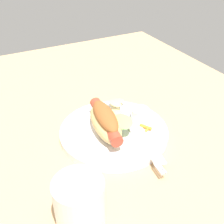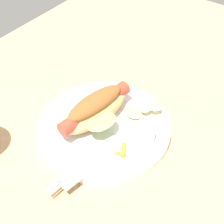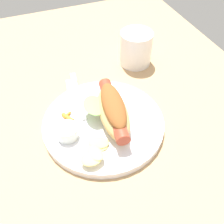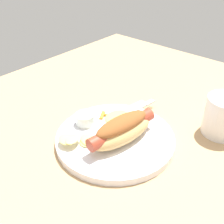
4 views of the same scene
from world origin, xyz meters
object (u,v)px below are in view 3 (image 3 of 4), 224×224
at_px(plate, 103,123).
at_px(carrot_garnish, 68,117).
at_px(hot_dog, 113,110).
at_px(sauce_ramekin, 67,132).
at_px(fork, 79,95).
at_px(chips_pile, 96,150).
at_px(knife, 72,101).
at_px(drinking_cup, 136,48).

relative_size(plate, carrot_garnish, 8.28).
xyz_separation_m(hot_dog, carrot_garnish, (-0.04, -0.09, -0.02)).
bearing_deg(sauce_ramekin, fork, 152.56).
distance_m(fork, chips_pile, 0.16).
bearing_deg(knife, drinking_cup, -54.47).
distance_m(hot_dog, sauce_ramekin, 0.10).
relative_size(plate, drinking_cup, 2.87).
xyz_separation_m(knife, carrot_garnish, (0.05, -0.02, 0.00)).
relative_size(plate, sauce_ramekin, 5.88).
bearing_deg(chips_pile, fork, 175.15).
distance_m(sauce_ramekin, fork, 0.12).
distance_m(sauce_ramekin, carrot_garnish, 0.05).
bearing_deg(drinking_cup, carrot_garnish, -57.19).
bearing_deg(carrot_garnish, drinking_cup, 122.81).
bearing_deg(knife, sauce_ramekin, 168.90).
height_order(hot_dog, knife, hot_dog).
bearing_deg(chips_pile, drinking_cup, 141.69).
distance_m(chips_pile, carrot_garnish, 0.11).
xyz_separation_m(carrot_garnish, drinking_cup, (-0.15, 0.23, 0.02)).
bearing_deg(chips_pile, sauce_ramekin, -146.35).
bearing_deg(plate, knife, -150.48).
bearing_deg(hot_dog, drinking_cup, -28.60).
bearing_deg(drinking_cup, knife, -63.80).
xyz_separation_m(plate, fork, (-0.09, -0.03, 0.01)).
xyz_separation_m(hot_dog, chips_pile, (0.07, -0.06, -0.02)).
bearing_deg(hot_dog, knife, 46.81).
height_order(plate, hot_dog, hot_dog).
bearing_deg(drinking_cup, sauce_ramekin, -51.12).
bearing_deg(carrot_garnish, chips_pile, 14.73).
relative_size(sauce_ramekin, carrot_garnish, 1.41).
xyz_separation_m(knife, drinking_cup, (-0.10, 0.20, 0.03)).
bearing_deg(drinking_cup, plate, -41.24).
relative_size(carrot_garnish, drinking_cup, 0.35).
distance_m(sauce_ramekin, drinking_cup, 0.31).
height_order(plate, fork, fork).
height_order(hot_dog, carrot_garnish, hot_dog).
bearing_deg(plate, sauce_ramekin, -81.95).
distance_m(knife, chips_pile, 0.15).
bearing_deg(sauce_ramekin, carrot_garnish, 165.69).
distance_m(carrot_garnish, drinking_cup, 0.27).
height_order(fork, knife, same).
relative_size(knife, chips_pile, 1.99).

